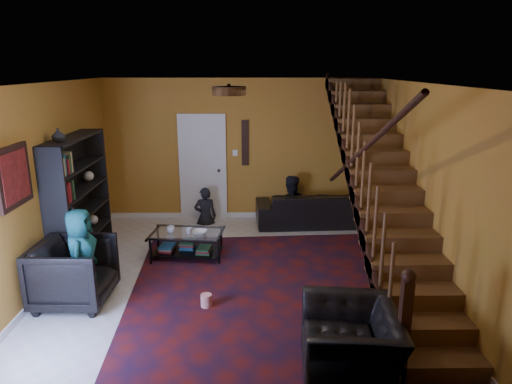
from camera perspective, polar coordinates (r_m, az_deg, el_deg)
The scene contains 21 objects.
floor at distance 6.91m, azimuth -2.75°, elevation -10.43°, with size 5.50×5.50×0.00m, color beige.
room at distance 8.26m, azimuth -11.78°, elevation -5.92°, with size 5.50×5.50×5.50m.
staircase at distance 6.69m, azimuth 15.58°, elevation 0.90°, with size 0.95×5.02×3.18m.
bookshelf at distance 7.59m, azimuth -21.16°, elevation -1.29°, with size 0.35×1.80×2.00m.
door at distance 9.20m, azimuth -6.66°, elevation 2.88°, with size 0.82×0.05×2.05m, color silver.
framed_picture at distance 6.14m, azimuth -28.01°, elevation 1.72°, with size 0.04×0.74×0.74m, color maroon.
wall_hanging at distance 9.06m, azimuth -1.37°, elevation 6.16°, with size 0.14×0.03×0.90m, color black.
ceiling_fixture at distance 5.42m, azimuth -3.40°, elevation 12.51°, with size 0.40×0.40×0.10m, color #3F2814.
rug at distance 6.36m, azimuth 1.96°, elevation -12.75°, with size 3.83×4.38×0.02m, color #4F110E.
sofa at distance 9.02m, azimuth 7.27°, elevation -2.00°, with size 2.25×0.88×0.66m, color black.
armchair_left at distance 6.46m, azimuth -21.79°, elevation -9.37°, with size 0.91×0.94×0.85m, color black.
armchair_right at distance 4.88m, azimuth 11.71°, elevation -18.04°, with size 1.07×0.94×0.70m, color black.
person_adult_a at distance 9.07m, azimuth -6.34°, elevation -3.06°, with size 0.43×0.29×1.19m, color black.
person_adult_b at distance 9.03m, azimuth 4.27°, elevation -2.33°, with size 0.69×0.54×1.42m, color black.
person_child at distance 6.39m, azimuth -20.96°, elevation -7.47°, with size 0.62×0.41×1.28m, color #185D5B.
coffee_table at distance 7.52m, azimuth -8.59°, elevation -6.33°, with size 1.20×0.80×0.43m.
cup_a at distance 7.48m, azimuth -10.60°, elevation -4.62°, with size 0.13×0.13×0.10m, color #999999.
cup_b at distance 7.39m, azimuth -8.40°, elevation -4.82°, with size 0.10×0.10×0.09m, color #999999.
bowl at distance 7.35m, azimuth -7.03°, elevation -5.02°, with size 0.22×0.22×0.06m, color #999999.
vase at distance 6.90m, azimuth -23.47°, elevation 6.53°, with size 0.18×0.18×0.19m, color #999999.
popcorn_bucket at distance 6.07m, azimuth -6.23°, elevation -13.33°, with size 0.15×0.15×0.17m, color red.
Camera 1 is at (0.24, -6.21, 3.02)m, focal length 32.00 mm.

